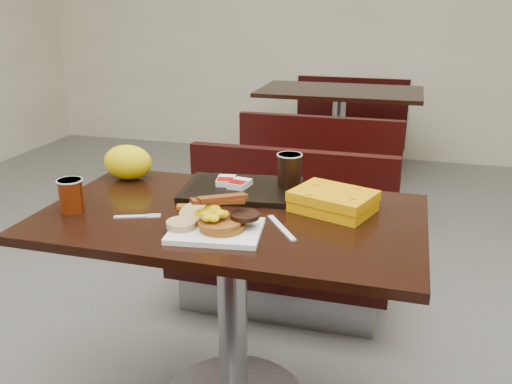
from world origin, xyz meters
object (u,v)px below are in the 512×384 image
(bench_far_s, at_px, (323,165))
(knife, at_px, (281,228))
(pancake_stack, at_px, (222,224))
(bench_near_n, at_px, (281,238))
(hashbrown_sleeve_right, at_px, (240,184))
(table_far, at_px, (338,138))
(platter, at_px, (216,231))
(table_near, at_px, (233,316))
(tray, at_px, (242,189))
(clamshell, at_px, (333,201))
(hashbrown_sleeve_left, at_px, (226,181))
(coffee_cup_far, at_px, (289,170))
(paper_bag, at_px, (128,162))
(bench_far_n, at_px, (348,122))
(fork, at_px, (131,216))
(coffee_cup_near, at_px, (71,196))

(bench_far_s, xyz_separation_m, knife, (0.18, -1.97, 0.39))
(pancake_stack, bearing_deg, bench_near_n, 91.72)
(hashbrown_sleeve_right, bearing_deg, knife, -42.69)
(table_far, relative_size, platter, 4.58)
(table_near, distance_m, tray, 0.44)
(table_near, distance_m, bench_near_n, 0.70)
(table_far, height_order, tray, tray)
(table_near, height_order, table_far, same)
(table_near, xyz_separation_m, hashbrown_sleeve_right, (-0.03, 0.20, 0.41))
(clamshell, bearing_deg, hashbrown_sleeve_right, -175.72)
(hashbrown_sleeve_left, bearing_deg, coffee_cup_far, 0.89)
(table_near, distance_m, paper_bag, 0.69)
(platter, bearing_deg, hashbrown_sleeve_left, 96.82)
(bench_near_n, xyz_separation_m, hashbrown_sleeve_right, (-0.03, -0.50, 0.42))
(pancake_stack, bearing_deg, clamshell, 43.71)
(knife, distance_m, paper_bag, 0.73)
(table_near, xyz_separation_m, bench_far_n, (0.00, 3.30, -0.02))
(bench_near_n, distance_m, pancake_stack, 0.95)
(hashbrown_sleeve_left, height_order, paper_bag, paper_bag)
(bench_near_n, relative_size, coffee_cup_far, 8.78)
(knife, bearing_deg, pancake_stack, -95.55)
(bench_near_n, distance_m, bench_far_s, 1.20)
(table_far, relative_size, fork, 8.37)
(tray, distance_m, hashbrown_sleeve_left, 0.07)
(table_near, xyz_separation_m, hashbrown_sleeve_left, (-0.09, 0.22, 0.41))
(pancake_stack, distance_m, hashbrown_sleeve_left, 0.40)
(bench_far_n, height_order, pancake_stack, pancake_stack)
(pancake_stack, relative_size, fork, 0.92)
(knife, distance_m, clamshell, 0.22)
(pancake_stack, bearing_deg, paper_bag, 142.46)
(coffee_cup_near, bearing_deg, table_far, 79.69)
(tray, xyz_separation_m, hashbrown_sleeve_right, (-0.01, -0.00, 0.02))
(coffee_cup_near, xyz_separation_m, hashbrown_sleeve_right, (0.46, 0.32, -0.02))
(fork, bearing_deg, paper_bag, 97.86)
(bench_far_n, relative_size, hashbrown_sleeve_right, 11.96)
(tray, height_order, hashbrown_sleeve_left, hashbrown_sleeve_left)
(pancake_stack, height_order, coffee_cup_near, coffee_cup_near)
(knife, height_order, hashbrown_sleeve_left, hashbrown_sleeve_left)
(platter, relative_size, knife, 1.35)
(bench_near_n, relative_size, hashbrown_sleeve_left, 12.05)
(coffee_cup_far, bearing_deg, table_near, -115.74)
(bench_far_s, height_order, coffee_cup_far, coffee_cup_far)
(coffee_cup_near, xyz_separation_m, knife, (0.68, 0.05, -0.05))
(pancake_stack, xyz_separation_m, hashbrown_sleeve_right, (-0.06, 0.36, 0.00))
(knife, height_order, clamshell, clamshell)
(hashbrown_sleeve_left, height_order, coffee_cup_far, coffee_cup_far)
(pancake_stack, relative_size, hashbrown_sleeve_left, 1.59)
(hashbrown_sleeve_right, bearing_deg, fork, -119.91)
(bench_far_s, xyz_separation_m, fork, (-0.29, -2.01, 0.39))
(bench_near_n, distance_m, clamshell, 0.79)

